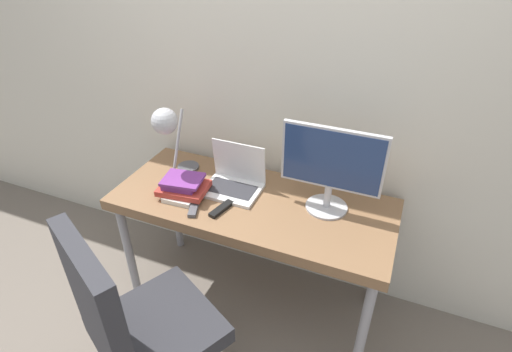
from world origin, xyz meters
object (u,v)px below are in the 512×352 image
Objects in this scene: laptop at (234,180)px; book_stack at (183,187)px; office_chair at (135,323)px; monitor at (331,166)px; desk_lamp at (167,127)px.

book_stack is (-0.22, -0.17, -0.00)m from laptop.
office_chair reaches higher than laptop.
monitor is 1.14m from office_chair.
monitor is (0.52, 0.02, 0.20)m from laptop.
monitor is 0.79m from book_stack.
book_stack is (-0.15, 0.68, 0.23)m from office_chair.
monitor is 0.46× the size of office_chair.
laptop is 1.13× the size of book_stack.
desk_lamp is 0.41× the size of office_chair.
office_chair is at bearing -95.05° from laptop.
laptop is 0.88m from office_chair.
laptop is at bearing -177.52° from monitor.
office_chair is at bearing -124.38° from monitor.
laptop is 0.28m from book_stack.
book_stack is at bearing -38.83° from desk_lamp.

